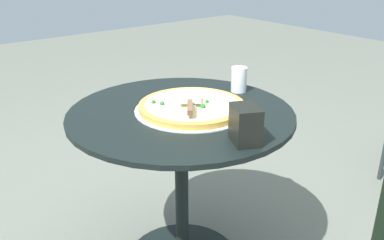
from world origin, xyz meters
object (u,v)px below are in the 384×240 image
pizza_on_tray (192,107)px  napkin_dispenser (245,125)px  patio_table (181,159)px  pizza_server (190,103)px  drinking_cup (239,79)px

pizza_on_tray → napkin_dispenser: napkin_dispenser is taller
patio_table → pizza_server: bearing=175.6°
pizza_on_tray → napkin_dispenser: bearing=172.5°
napkin_dispenser → pizza_server: bearing=-153.7°
patio_table → pizza_on_tray: (-0.02, -0.03, 0.21)m
pizza_server → drinking_cup: 0.33m
pizza_on_tray → drinking_cup: (0.05, -0.28, 0.04)m
pizza_on_tray → pizza_server: pizza_server is taller
patio_table → napkin_dispenser: size_ratio=7.15×
pizza_on_tray → pizza_server: bearing=134.2°
patio_table → napkin_dispenser: (-0.33, 0.01, 0.26)m
patio_table → pizza_server: (-0.06, 0.00, 0.25)m
patio_table → pizza_server: 0.25m
drinking_cup → napkin_dispenser: napkin_dispenser is taller
pizza_on_tray → patio_table: bearing=57.8°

